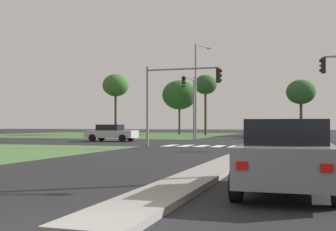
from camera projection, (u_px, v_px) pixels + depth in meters
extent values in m
plane|color=black|center=(268.00, 144.00, 34.24)|extent=(200.00, 200.00, 0.00)
cube|color=#385B2D|center=(106.00, 135.00, 65.24)|extent=(35.00, 35.00, 0.01)
cube|color=gray|center=(226.00, 163.00, 16.11)|extent=(1.20, 22.00, 0.14)
cube|color=gray|center=(284.00, 135.00, 58.09)|extent=(1.20, 36.00, 0.14)
cube|color=silver|center=(329.00, 171.00, 13.93)|extent=(0.14, 2.00, 0.01)
cube|color=silver|center=(323.00, 158.00, 19.65)|extent=(0.14, 2.00, 0.01)
cube|color=silver|center=(319.00, 150.00, 25.38)|extent=(0.14, 2.00, 0.01)
cube|color=silver|center=(323.00, 149.00, 26.43)|extent=(6.40, 0.50, 0.01)
cube|color=silver|center=(170.00, 146.00, 31.19)|extent=(0.70, 2.80, 0.01)
cube|color=silver|center=(186.00, 146.00, 30.85)|extent=(0.70, 2.80, 0.01)
cube|color=silver|center=(202.00, 146.00, 30.50)|extent=(0.70, 2.80, 0.01)
cube|color=silver|center=(218.00, 146.00, 30.16)|extent=(0.70, 2.80, 0.01)
cube|color=silver|center=(235.00, 146.00, 29.82)|extent=(0.70, 2.80, 0.01)
cube|color=silver|center=(252.00, 147.00, 29.47)|extent=(0.70, 2.80, 0.01)
cube|color=slate|center=(288.00, 161.00, 9.56)|extent=(1.83, 4.39, 0.76)
cube|color=black|center=(288.00, 132.00, 9.43)|extent=(1.61, 2.02, 0.52)
cube|color=red|center=(242.00, 165.00, 7.66)|extent=(0.20, 0.04, 0.14)
cube|color=red|center=(327.00, 168.00, 7.24)|extent=(0.20, 0.04, 0.14)
cylinder|color=black|center=(253.00, 171.00, 11.17)|extent=(0.22, 0.64, 0.64)
cylinder|color=black|center=(330.00, 173.00, 10.62)|extent=(0.22, 0.64, 0.64)
cylinder|color=black|center=(236.00, 185.00, 8.49)|extent=(0.22, 0.64, 0.64)
cube|color=#161E47|center=(258.00, 132.00, 48.80)|extent=(1.83, 4.12, 0.62)
cube|color=black|center=(259.00, 127.00, 48.95)|extent=(1.61, 1.90, 0.52)
cube|color=red|center=(266.00, 132.00, 50.58)|extent=(0.20, 0.04, 0.14)
cube|color=red|center=(254.00, 131.00, 50.99)|extent=(0.20, 0.04, 0.14)
cylinder|color=black|center=(266.00, 135.00, 47.26)|extent=(0.22, 0.64, 0.64)
cylinder|color=black|center=(249.00, 135.00, 47.81)|extent=(0.22, 0.64, 0.64)
cylinder|color=black|center=(268.00, 135.00, 49.78)|extent=(0.22, 0.64, 0.64)
cylinder|color=black|center=(251.00, 135.00, 50.33)|extent=(0.22, 0.64, 0.64)
cube|color=#B7B7BC|center=(112.00, 134.00, 39.15)|extent=(4.48, 1.85, 0.66)
cube|color=black|center=(110.00, 127.00, 39.21)|extent=(2.06, 1.62, 0.52)
cube|color=red|center=(92.00, 133.00, 40.49)|extent=(0.04, 0.20, 0.14)
cube|color=red|center=(85.00, 133.00, 39.16)|extent=(0.04, 0.20, 0.14)
cylinder|color=black|center=(131.00, 138.00, 39.59)|extent=(0.64, 0.22, 0.64)
cylinder|color=black|center=(122.00, 138.00, 37.83)|extent=(0.64, 0.22, 0.64)
cylinder|color=black|center=(102.00, 137.00, 40.45)|extent=(0.64, 0.22, 0.64)
cylinder|color=black|center=(92.00, 138.00, 38.69)|extent=(0.64, 0.22, 0.64)
cube|color=silver|center=(263.00, 131.00, 56.29)|extent=(1.75, 4.33, 0.70)
cube|color=black|center=(264.00, 126.00, 56.44)|extent=(1.54, 1.99, 0.52)
cube|color=red|center=(270.00, 130.00, 58.18)|extent=(0.20, 0.04, 0.14)
cube|color=red|center=(260.00, 130.00, 58.57)|extent=(0.20, 0.04, 0.14)
cylinder|color=black|center=(270.00, 134.00, 54.70)|extent=(0.22, 0.64, 0.64)
cylinder|color=black|center=(255.00, 134.00, 55.22)|extent=(0.22, 0.64, 0.64)
cylinder|color=black|center=(271.00, 134.00, 57.34)|extent=(0.22, 0.64, 0.64)
cylinder|color=black|center=(258.00, 134.00, 57.86)|extent=(0.22, 0.64, 0.64)
cube|color=#BCAD8E|center=(270.00, 130.00, 66.17)|extent=(1.84, 4.48, 0.70)
cube|color=black|center=(270.00, 126.00, 66.33)|extent=(1.62, 2.06, 0.52)
cube|color=red|center=(276.00, 129.00, 68.12)|extent=(0.20, 0.04, 0.14)
cube|color=red|center=(267.00, 129.00, 68.54)|extent=(0.20, 0.04, 0.14)
cylinder|color=black|center=(276.00, 133.00, 64.52)|extent=(0.22, 0.64, 0.64)
cylinder|color=black|center=(263.00, 133.00, 65.07)|extent=(0.22, 0.64, 0.64)
cylinder|color=black|center=(277.00, 132.00, 67.26)|extent=(0.22, 0.64, 0.64)
cylinder|color=black|center=(265.00, 132.00, 67.81)|extent=(0.22, 0.64, 0.64)
cylinder|color=gray|center=(194.00, 109.00, 42.87)|extent=(0.18, 0.18, 6.09)
cylinder|color=gray|center=(189.00, 78.00, 41.15)|extent=(0.12, 3.74, 0.12)
cube|color=black|center=(184.00, 82.00, 39.35)|extent=(0.32, 0.26, 0.95)
sphere|color=#360503|center=(183.00, 78.00, 39.21)|extent=(0.20, 0.20, 0.20)
sphere|color=#3A2405|center=(183.00, 82.00, 39.20)|extent=(0.20, 0.20, 0.20)
sphere|color=green|center=(183.00, 85.00, 39.20)|extent=(0.20, 0.20, 0.20)
cylinder|color=gray|center=(147.00, 106.00, 30.27)|extent=(0.18, 0.18, 5.49)
cylinder|color=gray|center=(182.00, 69.00, 29.58)|extent=(4.94, 0.12, 0.12)
cube|color=black|center=(218.00, 75.00, 28.84)|extent=(0.26, 0.32, 0.95)
sphere|color=#360503|center=(221.00, 71.00, 28.79)|extent=(0.20, 0.20, 0.20)
sphere|color=#3A2405|center=(221.00, 75.00, 28.79)|extent=(0.20, 0.20, 0.20)
sphere|color=green|center=(221.00, 80.00, 28.78)|extent=(0.20, 0.20, 0.20)
cube|color=black|center=(323.00, 65.00, 26.90)|extent=(0.26, 0.32, 0.95)
sphere|color=#360503|center=(321.00, 61.00, 26.95)|extent=(0.20, 0.20, 0.20)
sphere|color=orange|center=(321.00, 66.00, 26.95)|extent=(0.20, 0.20, 0.20)
sphere|color=black|center=(321.00, 70.00, 26.94)|extent=(0.20, 0.20, 0.20)
cylinder|color=gray|center=(196.00, 91.00, 46.84)|extent=(0.20, 0.20, 10.06)
cylinder|color=gray|center=(202.00, 46.00, 47.60)|extent=(1.17, 1.76, 0.10)
ellipsoid|color=#B2B2A8|center=(209.00, 48.00, 48.25)|extent=(0.56, 0.28, 0.20)
cylinder|color=#4C4C4C|center=(277.00, 134.00, 44.57)|extent=(0.16, 0.16, 0.80)
cylinder|color=#335184|center=(277.00, 126.00, 44.59)|extent=(0.34, 0.34, 0.84)
sphere|color=tan|center=(276.00, 121.00, 44.60)|extent=(0.24, 0.24, 0.24)
cylinder|color=#423323|center=(116.00, 114.00, 65.76)|extent=(0.34, 0.34, 6.31)
ellipsoid|color=#38602D|center=(116.00, 85.00, 65.84)|extent=(3.92, 3.92, 3.33)
cylinder|color=#423323|center=(179.00, 119.00, 66.44)|extent=(0.30, 0.30, 4.56)
ellipsoid|color=#285123|center=(179.00, 95.00, 66.52)|extent=(5.21, 5.21, 4.43)
cylinder|color=#423323|center=(206.00, 113.00, 62.59)|extent=(0.33, 0.33, 6.31)
ellipsoid|color=#285123|center=(205.00, 84.00, 62.67)|extent=(3.27, 3.27, 2.78)
cylinder|color=#423323|center=(301.00, 118.00, 60.30)|extent=(0.38, 0.38, 4.90)
ellipsoid|color=#285123|center=(301.00, 92.00, 60.37)|extent=(3.98, 3.98, 3.38)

